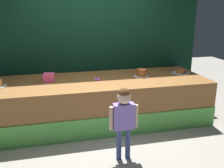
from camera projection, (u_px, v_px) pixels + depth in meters
The scene contains 8 objects.
ground_plane at pixel (106, 138), 4.13m from camera, with size 12.00×12.00×0.00m, color gray.
stage_platform at pixel (98, 101), 4.64m from camera, with size 3.90×1.36×0.79m.
curtain_backdrop at pixel (90, 43), 5.09m from camera, with size 4.54×0.08×2.70m, color black.
child_figure at pixel (124, 114), 3.38m from camera, with size 0.40×0.18×1.03m.
pink_box at pixel (49, 77), 4.41m from camera, with size 0.18×0.18×0.14m, color #F65596.
donut at pixel (98, 79), 4.50m from camera, with size 0.12×0.12×0.03m, color #CC66D8.
cake_center at pixel (141, 73), 4.71m from camera, with size 0.27×0.27×0.15m.
cake_right at pixel (181, 71), 4.97m from camera, with size 0.35×0.35×0.12m.
Camera 1 is at (-0.77, -3.63, 2.01)m, focal length 41.07 mm.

